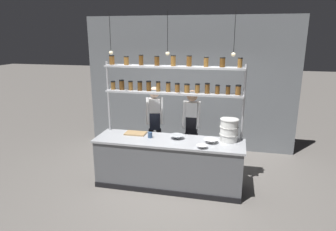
{
  "coord_description": "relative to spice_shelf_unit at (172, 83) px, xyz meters",
  "views": [
    {
      "loc": [
        1.14,
        -5.04,
        2.8
      ],
      "look_at": [
        -0.06,
        0.2,
        1.33
      ],
      "focal_mm": 32.0,
      "sensor_mm": 36.0,
      "label": 1
    }
  ],
  "objects": [
    {
      "name": "ground_plane",
      "position": [
        0.01,
        -0.33,
        -1.92
      ],
      "size": [
        40.0,
        40.0,
        0.0
      ],
      "primitive_type": "plane",
      "color": "slate"
    },
    {
      "name": "back_wall",
      "position": [
        0.01,
        1.84,
        -0.31
      ],
      "size": [
        5.15,
        0.12,
        3.21
      ],
      "primitive_type": "cube",
      "color": "gray",
      "rests_on": "ground_plane"
    },
    {
      "name": "prep_counter",
      "position": [
        0.01,
        -0.33,
        -1.46
      ],
      "size": [
        2.75,
        0.76,
        0.92
      ],
      "color": "slate",
      "rests_on": "ground_plane"
    },
    {
      "name": "spice_shelf_unit",
      "position": [
        0.0,
        0.0,
        0.0
      ],
      "size": [
        2.63,
        0.28,
        2.43
      ],
      "color": "#ADAFB5",
      "rests_on": "ground_plane"
    },
    {
      "name": "chef_left",
      "position": [
        -0.48,
        0.47,
        -0.9
      ],
      "size": [
        0.42,
        0.35,
        1.75
      ],
      "rotation": [
        0.0,
        0.0,
        0.3
      ],
      "color": "black",
      "rests_on": "ground_plane"
    },
    {
      "name": "chef_center",
      "position": [
        0.32,
        0.39,
        -0.92
      ],
      "size": [
        0.36,
        0.3,
        1.73
      ],
      "rotation": [
        0.0,
        0.0,
        -0.0
      ],
      "color": "black",
      "rests_on": "ground_plane"
    },
    {
      "name": "container_stack",
      "position": [
        1.08,
        -0.15,
        -0.79
      ],
      "size": [
        0.33,
        0.33,
        0.42
      ],
      "color": "white",
      "rests_on": "prep_counter"
    },
    {
      "name": "cutting_board",
      "position": [
        -0.7,
        -0.14,
        -0.99
      ],
      "size": [
        0.4,
        0.26,
        0.02
      ],
      "color": "#A88456",
      "rests_on": "prep_counter"
    },
    {
      "name": "prep_bowl_near_left",
      "position": [
        0.65,
        -0.6,
        -0.97
      ],
      "size": [
        0.19,
        0.19,
        0.05
      ],
      "color": "white",
      "rests_on": "prep_counter"
    },
    {
      "name": "prep_bowl_center_front",
      "position": [
        0.14,
        -0.23,
        -0.96
      ],
      "size": [
        0.26,
        0.26,
        0.07
      ],
      "color": "#B2B7BC",
      "rests_on": "prep_counter"
    },
    {
      "name": "prep_bowl_center_back",
      "position": [
        0.78,
        -0.31,
        -0.96
      ],
      "size": [
        0.25,
        0.25,
        0.07
      ],
      "color": "white",
      "rests_on": "prep_counter"
    },
    {
      "name": "serving_cup_front",
      "position": [
        -0.36,
        -0.29,
        -0.95
      ],
      "size": [
        0.08,
        0.08,
        0.11
      ],
      "color": "#334C70",
      "rests_on": "prep_counter"
    },
    {
      "name": "pendant_light_row",
      "position": [
        0.01,
        -0.33,
        0.6
      ],
      "size": [
        2.2,
        0.07,
        0.73
      ],
      "color": "black"
    }
  ]
}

